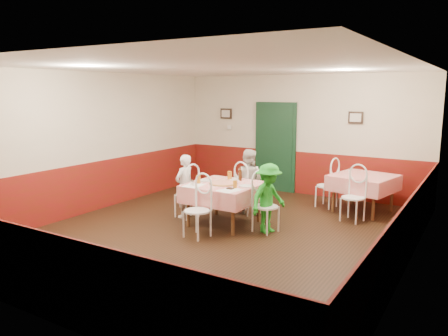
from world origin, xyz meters
The scene contains 39 objects.
floor centered at (0.00, 0.00, 0.00)m, with size 7.00×7.00×0.00m, color black.
ceiling centered at (0.00, 0.00, 2.80)m, with size 7.00×7.00×0.00m, color white.
back_wall centered at (0.00, 3.50, 1.40)m, with size 6.00×0.10×2.80m, color beige.
front_wall centered at (0.00, -3.50, 1.40)m, with size 6.00×0.10×2.80m, color beige.
left_wall centered at (-3.00, 0.00, 1.40)m, with size 0.10×7.00×2.80m, color beige.
right_wall centered at (3.00, 0.00, 1.40)m, with size 0.10×7.00×2.80m, color beige.
wainscot_back centered at (0.00, 3.48, 0.50)m, with size 6.00×0.03×1.00m, color maroon.
wainscot_front centered at (0.00, -3.48, 0.50)m, with size 6.00×0.03×1.00m, color maroon.
wainscot_left centered at (-2.98, 0.00, 0.50)m, with size 0.03×7.00×1.00m, color maroon.
wainscot_right centered at (2.98, 0.00, 0.50)m, with size 0.03×7.00×1.00m, color maroon.
door centered at (-0.60, 3.45, 1.05)m, with size 0.96×0.06×2.10m, color black.
picture_left centered at (-2.00, 3.45, 1.85)m, with size 0.32×0.03×0.26m, color black.
picture_right centered at (1.30, 3.45, 1.85)m, with size 0.32×0.03×0.26m, color black.
thermostat centered at (-1.90, 3.45, 1.50)m, with size 0.10×0.03×0.10m, color white.
main_table centered at (-0.22, 0.42, 0.38)m, with size 1.22×1.22×0.77m, color red.
second_table centered at (1.75, 2.59, 0.38)m, with size 1.12×1.12×0.77m, color red.
chair_left centered at (-1.07, 0.43, 0.45)m, with size 0.42×0.42×0.90m, color white, non-canonical shape.
chair_right centered at (0.63, 0.41, 0.45)m, with size 0.42×0.42×0.90m, color white, non-canonical shape.
chair_far centered at (-0.21, 1.27, 0.45)m, with size 0.42×0.42×0.90m, color white, non-canonical shape.
chair_near centered at (-0.23, -0.43, 0.45)m, with size 0.42×0.42×0.90m, color white, non-canonical shape.
chair_second_a centered at (1.00, 2.59, 0.45)m, with size 0.42×0.42×0.90m, color white, non-canonical shape.
chair_second_b centered at (1.75, 1.84, 0.45)m, with size 0.42×0.42×0.90m, color white, non-canonical shape.
pizza centered at (-0.21, 0.40, 0.78)m, with size 0.50×0.50×0.03m, color #B74723.
plate_left centered at (-0.65, 0.46, 0.77)m, with size 0.25×0.25×0.01m, color white.
plate_right centered at (0.23, 0.43, 0.77)m, with size 0.25×0.25×0.01m, color white.
plate_far centered at (-0.22, 0.86, 0.77)m, with size 0.25×0.25×0.01m, color white.
glass_a centered at (-0.63, 0.21, 0.84)m, with size 0.08×0.08×0.15m, color #BF7219.
glass_b centered at (0.13, 0.22, 0.83)m, with size 0.07×0.07×0.13m, color #BF7219.
glass_c centered at (-0.33, 0.82, 0.84)m, with size 0.08×0.08×0.16m, color #BF7219.
beer_bottle centered at (-0.11, 0.83, 0.88)m, with size 0.07×0.07×0.24m, color #381C0A.
shaker_a centered at (-0.64, 0.00, 0.81)m, with size 0.04×0.04×0.09m, color silver.
shaker_b centered at (-0.60, -0.01, 0.81)m, with size 0.04×0.04×0.09m, color silver.
shaker_c centered at (-0.67, 0.05, 0.81)m, with size 0.04×0.04×0.09m, color #B23319.
menu_left centered at (-0.60, 0.01, 0.76)m, with size 0.30×0.40×0.00m, color white.
menu_right centered at (0.14, 0.02, 0.76)m, with size 0.30×0.40×0.00m, color white.
wallet centered at (0.10, 0.11, 0.77)m, with size 0.11×0.09×0.02m, color black.
diner_left centered at (-1.12, 0.43, 0.61)m, with size 0.45×0.29×1.22m, color gray.
diner_far centered at (-0.21, 1.32, 0.65)m, with size 0.63×0.49×1.29m, color gray.
diner_right centered at (0.68, 0.41, 0.60)m, with size 0.78×0.45×1.21m, color gray.
Camera 1 is at (3.81, -6.19, 2.42)m, focal length 35.00 mm.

